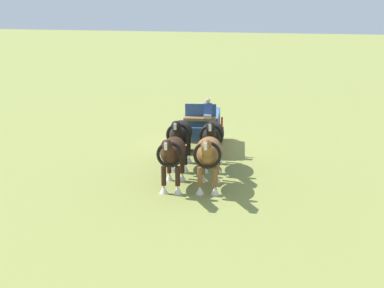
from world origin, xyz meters
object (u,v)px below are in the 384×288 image
Objects in this scene: show_wagon at (203,124)px; draft_horse_rear_off at (180,135)px; draft_horse_lead_off at (173,153)px; draft_horse_lead_near at (209,153)px; draft_horse_rear_near at (212,136)px.

show_wagon is 3.66m from draft_horse_rear_off.
show_wagon is at bearing -177.78° from draft_horse_rear_off.
draft_horse_lead_off is at bearing 6.52° from show_wagon.
show_wagon is at bearing -161.50° from draft_horse_lead_near.
show_wagon reaches higher than draft_horse_rear_off.
show_wagon is at bearing -157.27° from draft_horse_rear_near.
show_wagon is 1.90× the size of draft_horse_rear_near.
draft_horse_rear_near is at bearing 22.73° from show_wagon.
draft_horse_rear_near reaches higher than draft_horse_lead_near.
draft_horse_rear_off reaches higher than draft_horse_lead_near.
draft_horse_lead_near is (2.25, 1.83, -0.06)m from draft_horse_rear_off.
draft_horse_rear_off is at bearing 2.22° from show_wagon.
show_wagon reaches higher than draft_horse_lead_off.
draft_horse_rear_near is at bearing 166.04° from draft_horse_lead_off.
draft_horse_lead_off is (6.19, 0.71, 0.22)m from show_wagon.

